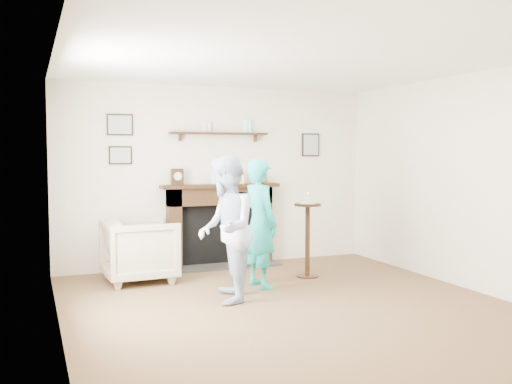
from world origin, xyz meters
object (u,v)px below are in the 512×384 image
at_px(man, 226,301).
at_px(pedestal_table, 308,225).
at_px(armchair, 140,281).
at_px(woman, 260,287).

bearing_deg(man, pedestal_table, 135.97).
height_order(armchair, man, man).
xyz_separation_m(man, woman, (0.58, 0.48, 0.00)).
height_order(armchair, pedestal_table, pedestal_table).
relative_size(armchair, pedestal_table, 0.79).
bearing_deg(pedestal_table, man, -150.74).
xyz_separation_m(woman, pedestal_table, (0.77, 0.27, 0.66)).
distance_m(armchair, man, 1.47).
bearing_deg(armchair, man, -155.05).
xyz_separation_m(man, pedestal_table, (1.35, 0.76, 0.66)).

